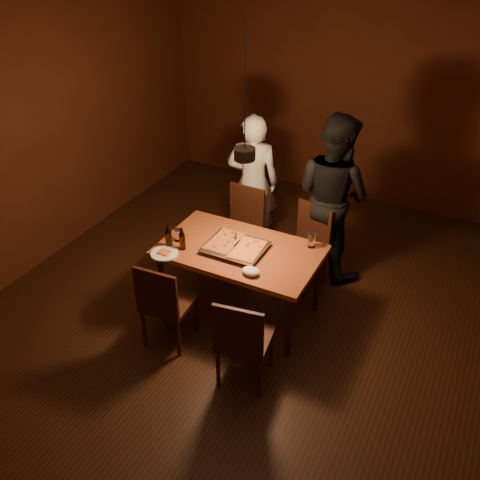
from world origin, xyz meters
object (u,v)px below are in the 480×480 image
at_px(chair_far_right, 307,239).
at_px(beer_bottle_b, 182,239).
at_px(beer_bottle_a, 168,235).
at_px(plate_slice, 164,253).
at_px(diner_dark, 332,196).
at_px(pendant_lamp, 245,153).
at_px(chair_near_left, 163,298).
at_px(dining_table, 240,255).
at_px(diner_white, 253,183).
at_px(chair_far_left, 243,219).
at_px(chair_near_right, 242,335).
at_px(pizza_tray, 235,248).

height_order(chair_far_right, beer_bottle_b, beer_bottle_b).
xyz_separation_m(beer_bottle_a, plate_slice, (0.04, -0.14, -0.11)).
xyz_separation_m(diner_dark, pendant_lamp, (-0.43, -1.21, 0.86)).
bearing_deg(chair_near_left, diner_dark, 60.84).
bearing_deg(beer_bottle_b, beer_bottle_a, -174.20).
distance_m(dining_table, diner_white, 1.30).
bearing_deg(chair_far_right, chair_near_left, 78.57).
height_order(chair_far_left, diner_white, diner_white).
xyz_separation_m(beer_bottle_a, diner_white, (0.16, 1.47, -0.06)).
xyz_separation_m(chair_far_right, pendant_lamp, (-0.32, -0.84, 1.22)).
bearing_deg(chair_near_right, pendant_lamp, 106.97).
bearing_deg(chair_near_left, chair_far_left, 86.37).
xyz_separation_m(chair_far_left, chair_far_right, (0.78, -0.05, 0.00)).
distance_m(chair_far_right, beer_bottle_a, 1.49).
distance_m(chair_far_left, diner_white, 0.47).
distance_m(dining_table, pizza_tray, 0.11).
height_order(pizza_tray, beer_bottle_a, beer_bottle_a).
xyz_separation_m(chair_far_right, chair_near_right, (0.05, -1.62, 0.00)).
relative_size(dining_table, chair_near_right, 3.09).
distance_m(plate_slice, pendant_lamp, 1.24).
bearing_deg(chair_far_left, diner_dark, -158.93).
bearing_deg(beer_bottle_b, chair_far_right, 49.51).
xyz_separation_m(dining_table, chair_far_right, (0.39, 0.78, -0.14)).
distance_m(chair_far_left, chair_near_right, 1.87).
distance_m(beer_bottle_b, diner_white, 1.46).
xyz_separation_m(beer_bottle_b, diner_white, (0.02, 1.46, -0.06)).
bearing_deg(chair_near_left, pizza_tray, 58.78).
height_order(pizza_tray, pendant_lamp, pendant_lamp).
height_order(chair_far_right, chair_near_right, same).
xyz_separation_m(diner_white, pendant_lamp, (0.53, -1.28, 0.96)).
bearing_deg(diner_white, beer_bottle_b, 68.53).
xyz_separation_m(plate_slice, diner_white, (0.13, 1.61, 0.04)).
bearing_deg(chair_near_right, plate_slice, 148.15).
distance_m(beer_bottle_b, plate_slice, 0.21).
distance_m(pizza_tray, beer_bottle_b, 0.50).
height_order(dining_table, chair_near_right, chair_near_right).
distance_m(chair_near_left, diner_dark, 2.11).
xyz_separation_m(dining_table, pendant_lamp, (0.07, -0.06, 1.08)).
height_order(chair_near_right, diner_dark, diner_dark).
bearing_deg(beer_bottle_a, beer_bottle_b, 5.80).
bearing_deg(chair_far_right, diner_dark, -90.86).
xyz_separation_m(chair_far_left, plate_slice, (-0.19, -1.23, 0.22)).
bearing_deg(chair_near_left, chair_near_right, -11.17).
distance_m(chair_far_right, chair_near_left, 1.70).
bearing_deg(pendant_lamp, chair_far_right, 69.33).
bearing_deg(pizza_tray, chair_far_right, 66.04).
xyz_separation_m(pizza_tray, plate_slice, (-0.55, -0.36, -0.01)).
height_order(chair_near_left, diner_dark, diner_dark).
xyz_separation_m(beer_bottle_b, pendant_lamp, (0.56, 0.18, 0.90)).
xyz_separation_m(chair_near_left, pendant_lamp, (0.47, 0.67, 1.22)).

